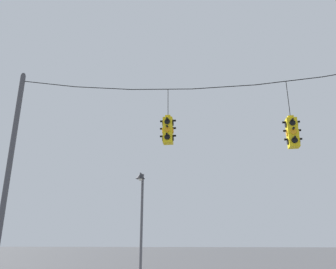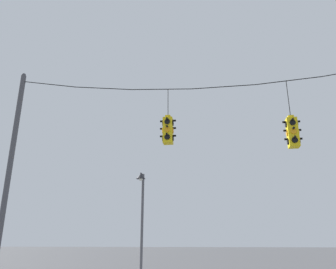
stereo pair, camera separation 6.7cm
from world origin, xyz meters
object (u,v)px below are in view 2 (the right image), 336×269
traffic_light_over_intersection (168,130)px  street_lamp (141,204)px  traffic_light_near_left_pole (292,132)px  utility_pole_left (9,171)px

traffic_light_over_intersection → street_lamp: 4.32m
traffic_light_over_intersection → traffic_light_near_left_pole: traffic_light_near_left_pole is taller
utility_pole_left → traffic_light_over_intersection: bearing=0.0°
traffic_light_near_left_pole → street_lamp: size_ratio=0.54×
street_lamp → traffic_light_near_left_pole: bearing=-29.0°
traffic_light_over_intersection → street_lamp: bearing=117.1°
traffic_light_over_intersection → traffic_light_near_left_pole: size_ratio=0.86×
utility_pole_left → traffic_light_over_intersection: size_ratio=3.86×
utility_pole_left → street_lamp: bearing=37.3°
utility_pole_left → traffic_light_near_left_pole: utility_pole_left is taller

